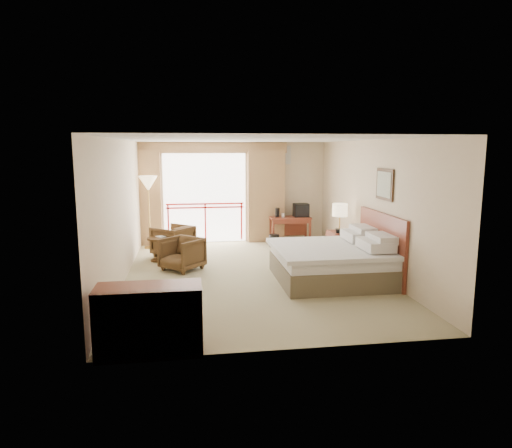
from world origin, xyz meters
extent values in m
plane|color=#948B63|center=(0.00, 0.00, 0.00)|extent=(7.00, 7.00, 0.00)
plane|color=white|center=(0.00, 0.00, 2.70)|extent=(7.00, 7.00, 0.00)
plane|color=beige|center=(0.00, 3.50, 1.35)|extent=(5.00, 0.00, 5.00)
plane|color=beige|center=(0.00, -3.50, 1.35)|extent=(5.00, 0.00, 5.00)
plane|color=beige|center=(-2.50, 0.00, 1.35)|extent=(0.00, 7.00, 7.00)
plane|color=beige|center=(2.50, 0.00, 1.35)|extent=(0.00, 7.00, 7.00)
plane|color=white|center=(-0.80, 3.48, 1.20)|extent=(2.40, 0.00, 2.40)
cube|color=red|center=(-0.80, 3.46, 0.95)|extent=(2.09, 0.03, 0.04)
cube|color=red|center=(-0.80, 3.46, 1.05)|extent=(2.09, 0.03, 0.04)
cube|color=red|center=(-1.79, 3.46, 0.55)|extent=(0.04, 0.03, 1.00)
cube|color=red|center=(-0.80, 3.46, 0.55)|extent=(0.04, 0.03, 1.00)
cube|color=red|center=(0.19, 3.46, 0.55)|extent=(0.04, 0.03, 1.00)
cube|color=#966D46|center=(-2.45, 3.35, 1.25)|extent=(1.00, 0.26, 2.50)
cube|color=#966D46|center=(0.85, 3.35, 1.25)|extent=(1.00, 0.26, 2.50)
cube|color=#966D46|center=(-0.80, 3.38, 2.55)|extent=(4.40, 0.22, 0.28)
cube|color=silver|center=(1.30, 3.47, 2.35)|extent=(0.50, 0.04, 0.50)
cube|color=brown|center=(1.45, -0.60, 0.20)|extent=(2.05, 2.00, 0.40)
cube|color=silver|center=(1.45, -0.60, 0.50)|extent=(2.01, 1.96, 0.22)
cube|color=silver|center=(1.40, -0.60, 0.63)|extent=(2.09, 2.06, 0.08)
cube|color=silver|center=(2.15, -1.05, 0.78)|extent=(0.50, 0.75, 0.18)
cube|color=silver|center=(2.15, -0.15, 0.78)|extent=(0.50, 0.75, 0.18)
cube|color=silver|center=(2.28, -1.05, 0.90)|extent=(0.40, 0.70, 0.14)
cube|color=silver|center=(2.28, -0.15, 0.90)|extent=(0.40, 0.70, 0.14)
cube|color=maroon|center=(2.46, -0.60, 0.65)|extent=(0.06, 2.10, 1.30)
cube|color=black|center=(2.48, -0.60, 1.85)|extent=(0.03, 0.72, 0.60)
cube|color=silver|center=(2.46, -0.60, 1.85)|extent=(0.01, 0.60, 0.48)
cube|color=maroon|center=(2.15, 0.95, 0.33)|extent=(0.51, 0.59, 0.67)
cylinder|color=tan|center=(2.15, 1.00, 0.71)|extent=(0.14, 0.14, 0.04)
cylinder|color=tan|center=(2.15, 1.00, 0.89)|extent=(0.03, 0.03, 0.36)
cylinder|color=#FFE5B2|center=(2.15, 1.00, 1.15)|extent=(0.34, 0.34, 0.28)
cube|color=black|center=(2.10, 0.80, 0.71)|extent=(0.22, 0.19, 0.09)
cube|color=maroon|center=(1.45, 3.02, 0.69)|extent=(1.08, 0.52, 0.05)
cube|color=maroon|center=(0.96, 2.79, 0.33)|extent=(0.05, 0.05, 0.67)
cube|color=maroon|center=(1.95, 2.79, 0.33)|extent=(0.05, 0.05, 0.67)
cube|color=maroon|center=(0.96, 3.24, 0.33)|extent=(0.05, 0.05, 0.67)
cube|color=maroon|center=(1.95, 3.24, 0.33)|extent=(0.05, 0.05, 0.67)
cube|color=maroon|center=(1.45, 3.24, 0.41)|extent=(0.99, 0.03, 0.50)
cube|color=maroon|center=(1.45, 2.78, 0.61)|extent=(0.99, 0.03, 0.11)
cube|color=black|center=(1.75, 3.02, 0.89)|extent=(0.40, 0.31, 0.36)
cube|color=black|center=(1.75, 2.86, 0.89)|extent=(0.36, 0.02, 0.29)
cylinder|color=black|center=(1.10, 3.02, 0.83)|extent=(0.14, 0.14, 0.25)
cylinder|color=white|center=(1.25, 2.97, 0.76)|extent=(0.08, 0.08, 0.11)
cylinder|color=black|center=(0.94, 2.58, 0.16)|extent=(0.31, 0.31, 0.32)
imported|color=#412B17|center=(-1.63, 1.91, 0.00)|extent=(1.12, 1.12, 0.73)
imported|color=#412B17|center=(-1.41, 0.62, 0.00)|extent=(1.05, 1.05, 0.69)
cylinder|color=black|center=(-1.95, 1.47, 0.52)|extent=(0.49, 0.49, 0.04)
cylinder|color=black|center=(-1.95, 1.47, 0.26)|extent=(0.06, 0.06, 0.49)
cylinder|color=black|center=(-1.95, 1.47, 0.02)|extent=(0.35, 0.35, 0.03)
imported|color=white|center=(-1.95, 1.47, 0.54)|extent=(0.25, 0.27, 0.02)
cylinder|color=tan|center=(-2.24, 2.91, 0.02)|extent=(0.30, 0.30, 0.03)
cylinder|color=tan|center=(-2.24, 2.91, 0.80)|extent=(0.03, 0.03, 1.61)
cone|color=#FFE5B2|center=(-2.24, 2.91, 1.66)|extent=(0.47, 0.47, 0.37)
cube|color=maroon|center=(-1.76, -3.33, 0.43)|extent=(1.30, 0.54, 0.86)
cube|color=black|center=(-1.76, -3.60, 0.43)|extent=(1.19, 0.02, 0.76)
camera|label=1|loc=(-1.25, -8.85, 2.53)|focal=32.00mm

